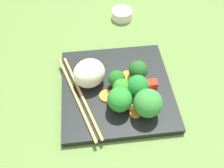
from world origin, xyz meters
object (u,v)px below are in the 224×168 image
object	(u,v)px
square_plate	(117,89)
carrot_slice_5	(135,113)
rice_mound	(89,73)
broccoli_floret_0	(122,89)
chopstick_pair	(79,96)
sauce_cup	(122,14)

from	to	relation	value
square_plate	carrot_slice_5	world-z (taller)	carrot_slice_5
rice_mound	carrot_slice_5	size ratio (longest dim) A/B	2.88
broccoli_floret_0	chopstick_pair	world-z (taller)	broccoli_floret_0
rice_mound	chopstick_pair	size ratio (longest dim) A/B	0.31
rice_mound	square_plate	bearing A→B (deg)	72.45
square_plate	carrot_slice_5	size ratio (longest dim) A/B	9.91
rice_mound	chopstick_pair	bearing A→B (deg)	-35.52
rice_mound	sauce_cup	distance (cm)	26.87
broccoli_floret_0	sauce_cup	bearing A→B (deg)	173.10
broccoli_floret_0	sauce_cup	size ratio (longest dim) A/B	0.97
square_plate	chopstick_pair	world-z (taller)	chopstick_pair
square_plate	rice_mound	bearing A→B (deg)	-107.55
square_plate	sauce_cup	size ratio (longest dim) A/B	4.17
square_plate	broccoli_floret_0	bearing A→B (deg)	13.86
square_plate	broccoli_floret_0	distance (cm)	5.25
carrot_slice_5	chopstick_pair	distance (cm)	12.77
rice_mound	chopstick_pair	world-z (taller)	rice_mound
carrot_slice_5	rice_mound	bearing A→B (deg)	-135.09
rice_mound	sauce_cup	xyz separation A→B (cm)	(-24.63, 10.16, -3.50)
sauce_cup	chopstick_pair	bearing A→B (deg)	-24.32
chopstick_pair	sauce_cup	size ratio (longest dim) A/B	3.86
carrot_slice_5	sauce_cup	bearing A→B (deg)	177.98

